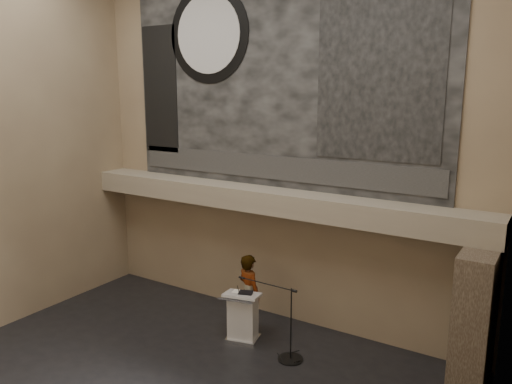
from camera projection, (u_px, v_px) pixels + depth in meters
The scene contains 17 objects.
wall_back at pixel (275, 141), 11.44m from camera, with size 10.00×0.02×8.50m, color #816B52.
wall_right at pixel (483, 198), 5.52m from camera, with size 0.02×8.00×8.50m, color #816B52.
soffit at pixel (265, 200), 11.37m from camera, with size 10.00×0.80×0.50m, color gray.
sprinkler_left at pixel (209, 204), 12.23m from camera, with size 0.04×0.04×0.06m, color #B2893D.
sprinkler_right at pixel (342, 224), 10.40m from camera, with size 0.04×0.04×0.06m, color #B2893D.
banner at pixel (274, 76), 11.12m from camera, with size 8.00×0.05×5.00m, color black.
banner_text_strip at pixel (273, 167), 11.50m from camera, with size 7.76×0.02×0.55m, color #2D2D2D.
banner_clock_rim at pixel (208, 34), 11.82m from camera, with size 2.30×2.30×0.02m, color black.
banner_clock_face at pixel (208, 34), 11.80m from camera, with size 1.84×1.84×0.02m, color silver.
banner_building_print at pixel (379, 70), 9.81m from camera, with size 2.60×0.02×3.60m, color black.
banner_brick_print at pixel (160, 90), 12.92m from camera, with size 1.10×0.02×3.20m, color black.
stone_pier at pixel (474, 322), 8.90m from camera, with size 0.60×1.40×2.70m, color #433529.
lectern at pixel (243, 317), 10.89m from camera, with size 0.86×0.70×1.14m.
binder at pixel (246, 293), 10.75m from camera, with size 0.30×0.24×0.04m, color black.
papers at pixel (237, 292), 10.81m from camera, with size 0.23×0.32×0.01m, color white.
speaker_person at pixel (249, 294), 11.20m from camera, with size 0.67×0.44×1.84m, color silver.
mic_stand at pixel (289, 348), 10.18m from camera, with size 1.54×0.52×1.55m.
Camera 1 is at (5.74, -5.90, 5.45)m, focal length 35.00 mm.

